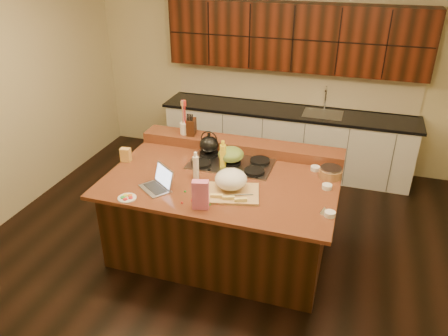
% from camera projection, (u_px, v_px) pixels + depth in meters
% --- Properties ---
extents(room, '(5.52, 5.02, 2.72)m').
position_uv_depth(room, '(222.00, 139.00, 4.39)').
color(room, black).
rests_on(room, ground).
extents(island, '(2.40, 1.60, 0.92)m').
position_uv_depth(island, '(223.00, 213.00, 4.80)').
color(island, black).
rests_on(island, ground).
extents(back_ledge, '(2.40, 0.30, 0.12)m').
position_uv_depth(back_ledge, '(241.00, 145.00, 5.15)').
color(back_ledge, black).
rests_on(back_ledge, island).
extents(cooktop, '(0.92, 0.52, 0.05)m').
position_uv_depth(cooktop, '(231.00, 163.00, 4.84)').
color(cooktop, gray).
rests_on(cooktop, island).
extents(back_counter, '(3.70, 0.66, 2.40)m').
position_uv_depth(back_counter, '(289.00, 106.00, 6.36)').
color(back_counter, silver).
rests_on(back_counter, ground).
extents(kettle, '(0.27, 0.27, 0.20)m').
position_uv_depth(kettle, '(209.00, 145.00, 4.97)').
color(kettle, black).
rests_on(kettle, cooktop).
extents(green_bowl, '(0.31, 0.31, 0.16)m').
position_uv_depth(green_bowl, '(231.00, 154.00, 4.79)').
color(green_bowl, olive).
rests_on(green_bowl, cooktop).
extents(laptop, '(0.40, 0.39, 0.22)m').
position_uv_depth(laptop, '(159.00, 183.00, 4.36)').
color(laptop, '#B7B7BC').
rests_on(laptop, island).
extents(oil_bottle, '(0.09, 0.09, 0.27)m').
position_uv_depth(oil_bottle, '(223.00, 157.00, 4.72)').
color(oil_bottle, yellow).
rests_on(oil_bottle, island).
extents(vinegar_bottle, '(0.07, 0.07, 0.25)m').
position_uv_depth(vinegar_bottle, '(196.00, 168.00, 4.51)').
color(vinegar_bottle, silver).
rests_on(vinegar_bottle, island).
extents(wooden_tray, '(0.63, 0.52, 0.22)m').
position_uv_depth(wooden_tray, '(231.00, 182.00, 4.28)').
color(wooden_tray, tan).
rests_on(wooden_tray, island).
extents(ramekin_a, '(0.10, 0.10, 0.04)m').
position_uv_depth(ramekin_a, '(330.00, 214.00, 3.93)').
color(ramekin_a, white).
rests_on(ramekin_a, island).
extents(ramekin_b, '(0.13, 0.13, 0.04)m').
position_uv_depth(ramekin_b, '(327.00, 187.00, 4.36)').
color(ramekin_b, white).
rests_on(ramekin_b, island).
extents(ramekin_c, '(0.13, 0.13, 0.04)m').
position_uv_depth(ramekin_c, '(315.00, 168.00, 4.71)').
color(ramekin_c, white).
rests_on(ramekin_c, island).
extents(strainer_bowl, '(0.27, 0.27, 0.09)m').
position_uv_depth(strainer_bowl, '(331.00, 173.00, 4.57)').
color(strainer_bowl, '#996B3F').
rests_on(strainer_bowl, island).
extents(kitchen_timer, '(0.09, 0.09, 0.07)m').
position_uv_depth(kitchen_timer, '(324.00, 210.00, 3.97)').
color(kitchen_timer, silver).
rests_on(kitchen_timer, island).
extents(pink_bag, '(0.17, 0.11, 0.28)m').
position_uv_depth(pink_bag, '(200.00, 195.00, 4.00)').
color(pink_bag, '#DB6793').
rests_on(pink_bag, island).
extents(candy_plate, '(0.23, 0.23, 0.01)m').
position_uv_depth(candy_plate, '(127.00, 198.00, 4.20)').
color(candy_plate, white).
rests_on(candy_plate, island).
extents(package_box, '(0.12, 0.09, 0.15)m').
position_uv_depth(package_box, '(126.00, 155.00, 4.89)').
color(package_box, '#E7AB51').
rests_on(package_box, island).
extents(utensil_crock, '(0.15, 0.15, 0.14)m').
position_uv_depth(utensil_crock, '(185.00, 128.00, 5.28)').
color(utensil_crock, white).
rests_on(utensil_crock, back_ledge).
extents(knife_block, '(0.12, 0.17, 0.19)m').
position_uv_depth(knife_block, '(191.00, 127.00, 5.25)').
color(knife_block, black).
rests_on(knife_block, back_ledge).
extents(gumdrop_0, '(0.02, 0.02, 0.02)m').
position_uv_depth(gumdrop_0, '(219.00, 195.00, 4.24)').
color(gumdrop_0, red).
rests_on(gumdrop_0, island).
extents(gumdrop_1, '(0.02, 0.02, 0.02)m').
position_uv_depth(gumdrop_1, '(221.00, 203.00, 4.12)').
color(gumdrop_1, '#198C26').
rests_on(gumdrop_1, island).
extents(gumdrop_2, '(0.02, 0.02, 0.02)m').
position_uv_depth(gumdrop_2, '(197.00, 203.00, 4.11)').
color(gumdrop_2, red).
rests_on(gumdrop_2, island).
extents(gumdrop_3, '(0.02, 0.02, 0.02)m').
position_uv_depth(gumdrop_3, '(193.00, 196.00, 4.22)').
color(gumdrop_3, '#198C26').
rests_on(gumdrop_3, island).
extents(gumdrop_4, '(0.02, 0.02, 0.02)m').
position_uv_depth(gumdrop_4, '(225.00, 202.00, 4.14)').
color(gumdrop_4, red).
rests_on(gumdrop_4, island).
extents(gumdrop_5, '(0.02, 0.02, 0.02)m').
position_uv_depth(gumdrop_5, '(208.00, 199.00, 4.19)').
color(gumdrop_5, '#198C26').
rests_on(gumdrop_5, island).
extents(gumdrop_6, '(0.02, 0.02, 0.02)m').
position_uv_depth(gumdrop_6, '(182.00, 203.00, 4.12)').
color(gumdrop_6, red).
rests_on(gumdrop_6, island).
extents(gumdrop_7, '(0.02, 0.02, 0.02)m').
position_uv_depth(gumdrop_7, '(185.00, 191.00, 4.31)').
color(gumdrop_7, '#198C26').
rests_on(gumdrop_7, island).
extents(gumdrop_8, '(0.02, 0.02, 0.02)m').
position_uv_depth(gumdrop_8, '(192.00, 200.00, 4.16)').
color(gumdrop_8, red).
rests_on(gumdrop_8, island).
extents(gumdrop_9, '(0.02, 0.02, 0.02)m').
position_uv_depth(gumdrop_9, '(213.00, 199.00, 4.18)').
color(gumdrop_9, '#198C26').
rests_on(gumdrop_9, island).
extents(gumdrop_10, '(0.02, 0.02, 0.02)m').
position_uv_depth(gumdrop_10, '(203.00, 206.00, 4.06)').
color(gumdrop_10, red).
rests_on(gumdrop_10, island).
extents(gumdrop_11, '(0.02, 0.02, 0.02)m').
position_uv_depth(gumdrop_11, '(202.00, 193.00, 4.28)').
color(gumdrop_11, '#198C26').
rests_on(gumdrop_11, island).
extents(gumdrop_12, '(0.02, 0.02, 0.02)m').
position_uv_depth(gumdrop_12, '(193.00, 201.00, 4.15)').
color(gumdrop_12, red).
rests_on(gumdrop_12, island).
extents(gumdrop_13, '(0.02, 0.02, 0.02)m').
position_uv_depth(gumdrop_13, '(209.00, 205.00, 4.09)').
color(gumdrop_13, '#198C26').
rests_on(gumdrop_13, island).
extents(gumdrop_14, '(0.02, 0.02, 0.02)m').
position_uv_depth(gumdrop_14, '(217.00, 204.00, 4.11)').
color(gumdrop_14, red).
rests_on(gumdrop_14, island).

